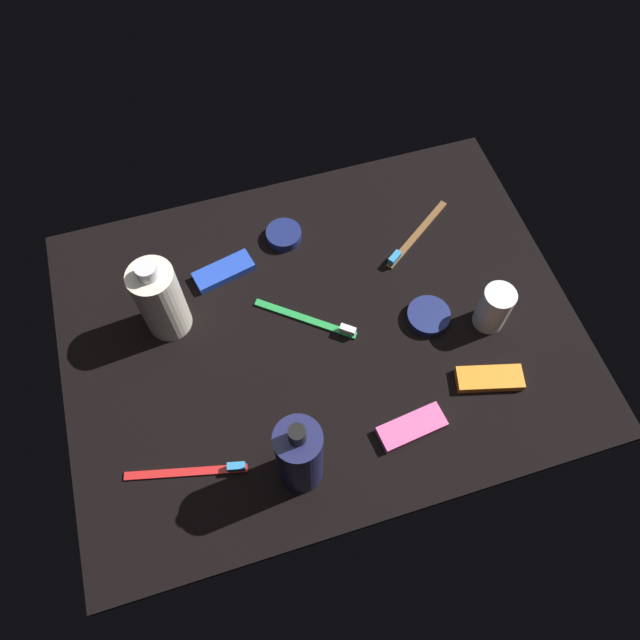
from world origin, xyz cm
name	(u,v)px	position (x,y,z in cm)	size (l,w,h in cm)	color
ground_plane	(320,330)	(0.00, 0.00, -0.60)	(84.00, 64.00, 1.20)	black
lotion_bottle	(300,456)	(9.53, 21.85, 8.46)	(6.42, 6.42, 19.34)	#1B1E4A
bodywash_bottle	(160,300)	(23.46, -8.37, 7.57)	(7.19, 7.19, 16.85)	silver
deodorant_stick	(494,308)	(-27.17, 6.74, 4.36)	(5.15, 5.15, 8.71)	silver
toothbrush_brown	(414,237)	(-21.42, -12.46, 0.61)	(15.35, 11.43, 2.10)	brown
toothbrush_green	(311,320)	(0.99, -1.66, 0.61)	(14.94, 12.01, 2.10)	green
toothbrush_red	(193,471)	(24.66, 17.36, 0.61)	(17.81, 5.22, 2.10)	red
snack_bar_orange	(489,378)	(-22.85, 16.61, 0.75)	(10.40, 4.00, 1.50)	orange
snack_bar_blue	(224,271)	(12.83, -15.13, 0.75)	(10.40, 4.00, 1.50)	blue
snack_bar_pink	(412,427)	(-8.26, 20.50, 0.75)	(10.40, 4.00, 1.50)	#E55999
cream_tin_left	(284,235)	(0.86, -19.46, 0.90)	(6.33, 6.33, 1.79)	navy
cream_tin_right	(428,316)	(-17.77, 3.44, 0.82)	(7.18, 7.18, 1.65)	navy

